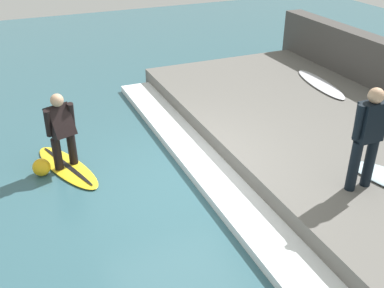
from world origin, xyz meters
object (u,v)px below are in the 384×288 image
object	(u,v)px
surfboard_riding	(67,167)
surfer_riding	(61,127)
surfer_waiting_near	(368,134)
marker_buoy	(41,167)
surfboard_spare	(320,84)

from	to	relation	value
surfboard_riding	surfer_riding	bearing A→B (deg)	-90.00
surfer_waiting_near	marker_buoy	bearing A→B (deg)	145.65
surfer_riding	marker_buoy	distance (m)	0.81
surfer_riding	surfboard_spare	size ratio (longest dim) A/B	0.68
surfboard_riding	surfboard_spare	xyz separation A→B (m)	(6.15, 0.73, 0.43)
surfboard_spare	surfboard_riding	bearing A→B (deg)	-173.22
surfer_riding	marker_buoy	size ratio (longest dim) A/B	4.46
marker_buoy	surfboard_spare	bearing A→B (deg)	6.78
surfboard_riding	marker_buoy	distance (m)	0.46
surfer_waiting_near	surfboard_spare	world-z (taller)	surfer_waiting_near
surfer_waiting_near	surfboard_spare	size ratio (longest dim) A/B	0.79
surfboard_spare	marker_buoy	xyz separation A→B (m)	(-6.59, -0.78, -0.30)
surfboard_riding	surfer_waiting_near	distance (m)	5.16
surfboard_riding	surfer_riding	distance (m)	0.80
surfer_riding	surfer_waiting_near	bearing A→B (deg)	-37.71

